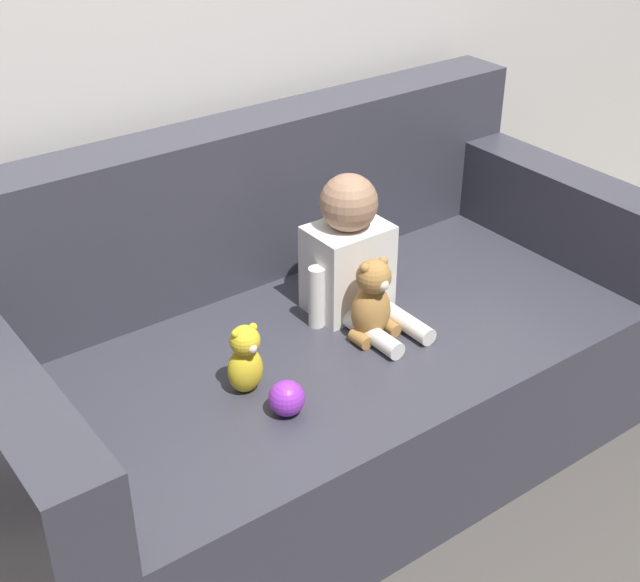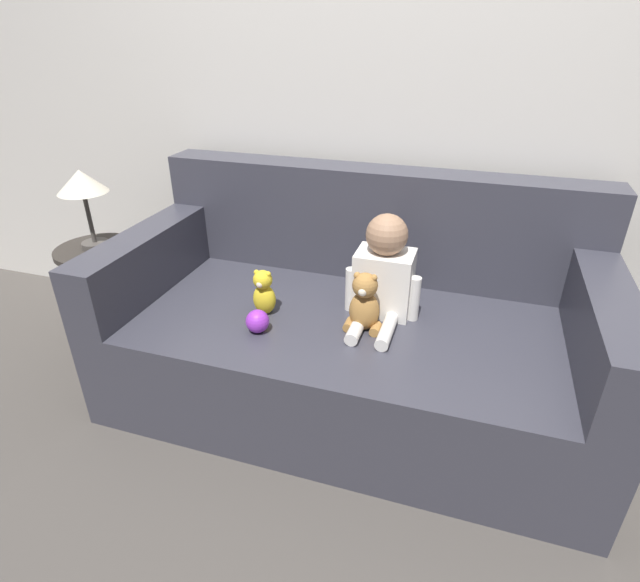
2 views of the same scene
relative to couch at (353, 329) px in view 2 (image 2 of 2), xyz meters
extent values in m
plane|color=#4C4742|center=(0.00, -0.06, -0.31)|extent=(12.00, 12.00, 0.00)
cube|color=silver|center=(0.00, 0.51, 0.99)|extent=(8.00, 0.05, 2.60)
cube|color=#383842|center=(0.00, -0.06, -0.10)|extent=(1.92, 0.97, 0.43)
cube|color=#383842|center=(0.00, 0.33, 0.36)|extent=(1.92, 0.18, 0.49)
cube|color=#383842|center=(-0.88, -0.06, 0.25)|extent=(0.16, 0.97, 0.26)
cube|color=#383842|center=(0.88, -0.06, 0.25)|extent=(0.16, 0.97, 0.26)
cube|color=white|center=(0.12, 0.00, 0.24)|extent=(0.22, 0.17, 0.26)
sphere|color=#A37A5B|center=(0.12, 0.00, 0.44)|extent=(0.16, 0.16, 0.16)
cylinder|color=white|center=(0.06, -0.19, 0.14)|extent=(0.05, 0.21, 0.05)
cylinder|color=white|center=(0.17, -0.19, 0.14)|extent=(0.05, 0.21, 0.05)
cylinder|color=white|center=(-0.01, -0.03, 0.20)|extent=(0.05, 0.05, 0.18)
cylinder|color=white|center=(0.24, -0.03, 0.20)|extent=(0.05, 0.05, 0.18)
ellipsoid|color=#AD7A3D|center=(0.08, -0.16, 0.19)|extent=(0.11, 0.09, 0.15)
sphere|color=#AD7A3D|center=(0.08, -0.16, 0.30)|extent=(0.09, 0.09, 0.09)
sphere|color=#AD7A3D|center=(0.05, -0.16, 0.34)|extent=(0.03, 0.03, 0.03)
sphere|color=#AD7A3D|center=(0.11, -0.16, 0.34)|extent=(0.03, 0.03, 0.03)
sphere|color=beige|center=(0.08, -0.20, 0.29)|extent=(0.03, 0.03, 0.03)
cylinder|color=#AD7A3D|center=(0.03, -0.18, 0.13)|extent=(0.04, 0.06, 0.04)
cylinder|color=#AD7A3D|center=(0.13, -0.18, 0.13)|extent=(0.04, 0.06, 0.04)
ellipsoid|color=yellow|center=(-0.32, -0.16, 0.18)|extent=(0.09, 0.08, 0.12)
sphere|color=yellow|center=(-0.32, -0.17, 0.26)|extent=(0.08, 0.08, 0.08)
sphere|color=yellow|center=(-0.35, -0.17, 0.29)|extent=(0.02, 0.02, 0.02)
sphere|color=yellow|center=(-0.30, -0.17, 0.29)|extent=(0.02, 0.02, 0.02)
sphere|color=beige|center=(-0.32, -0.20, 0.26)|extent=(0.03, 0.03, 0.03)
sphere|color=purple|center=(-0.29, -0.30, 0.16)|extent=(0.09, 0.09, 0.09)
cylinder|color=#332D28|center=(-1.26, 0.01, 0.19)|extent=(0.38, 0.38, 0.02)
cylinder|color=#332D28|center=(-1.26, 0.01, -0.07)|extent=(0.04, 0.04, 0.49)
cylinder|color=#4C4742|center=(-1.26, 0.01, 0.22)|extent=(0.12, 0.12, 0.03)
cylinder|color=#4C4742|center=(-1.26, 0.01, 0.35)|extent=(0.02, 0.02, 0.24)
cone|color=beige|center=(-1.26, 0.01, 0.52)|extent=(0.22, 0.22, 0.10)
camera|label=1|loc=(-1.23, -1.71, 1.46)|focal=50.00mm
camera|label=2|loc=(0.42, -1.74, 1.13)|focal=28.00mm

